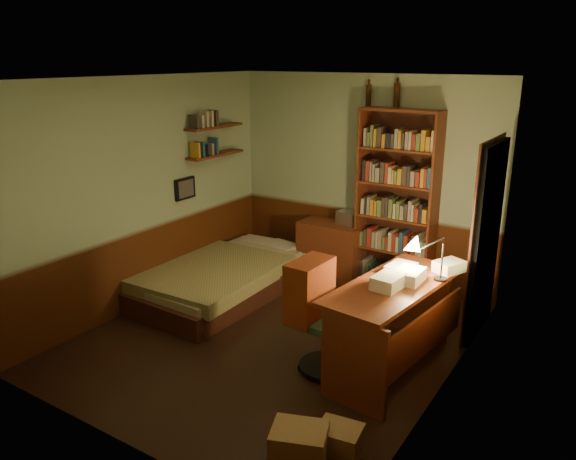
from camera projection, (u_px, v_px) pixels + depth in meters
The scene contains 24 objects.
floor at pixel (275, 338), 5.83m from camera, with size 3.50×4.00×0.02m, color black.
ceiling at pixel (273, 77), 5.06m from camera, with size 3.50×4.00×0.02m, color silver.
wall_back at pixel (364, 180), 7.06m from camera, with size 3.50×0.02×2.60m, color #9CB28F.
wall_left at pixel (146, 194), 6.35m from camera, with size 0.02×4.00×2.60m, color #9CB28F.
wall_right at pixel (454, 249), 4.54m from camera, with size 0.02×4.00×2.60m, color #9CB28F.
wall_front at pixel (109, 285), 3.83m from camera, with size 3.50×0.02×2.60m, color #9CB28F.
doorway at pixel (486, 241), 5.69m from camera, with size 0.06×0.90×2.00m, color black.
door_trim at pixel (483, 240), 5.71m from camera, with size 0.02×0.98×2.08m, color #381B12.
bed at pixel (225, 266), 6.84m from camera, with size 1.23×2.30×0.68m, color olive.
dresser at pixel (331, 251), 7.30m from camera, with size 0.83×0.42×0.74m, color #622915.
mini_stereo at pixel (350, 217), 7.17m from camera, with size 0.29×0.22×0.16m, color #B2B2B7.
bookshelf at pixel (397, 203), 6.72m from camera, with size 0.95×0.30×2.22m, color #622915.
bottle_left at pixel (368, 95), 6.68m from camera, with size 0.07×0.07×0.25m, color black.
bottle_right at pixel (397, 95), 6.50m from camera, with size 0.07×0.07×0.28m, color black.
desk at pixel (391, 326), 5.15m from camera, with size 0.65×1.57×0.84m, color #622915.
paper_stack at pixel (449, 266), 5.29m from camera, with size 0.20×0.27×0.11m, color silver.
desk_lamp at pixel (443, 252), 5.03m from camera, with size 0.16×0.16×0.54m, color black.
office_chair at pixel (328, 319), 5.07m from camera, with size 0.52×0.46×1.05m, color #386141.
red_jacket at pixel (354, 229), 4.95m from camera, with size 0.27×0.49×0.58m, color #9A3919.
wall_shelf_lower at pixel (215, 155), 7.09m from camera, with size 0.20×0.90×0.03m, color #622915.
wall_shelf_upper at pixel (214, 127), 6.98m from camera, with size 0.20×0.90×0.03m, color #622915.
framed_picture at pixel (185, 188), 6.83m from camera, with size 0.04×0.32×0.26m, color black.
cardboard_box_a at pixel (299, 447), 3.97m from camera, with size 0.39×0.31×0.29m, color #9F8253.
cardboard_box_b at pixel (339, 441), 4.09m from camera, with size 0.32×0.26×0.22m, color #9F8253.
Camera 1 is at (2.95, -4.33, 2.79)m, focal length 35.00 mm.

